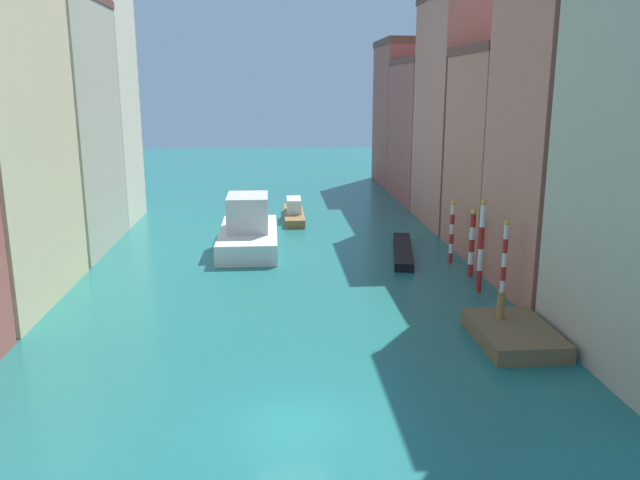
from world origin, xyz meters
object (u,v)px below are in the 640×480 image
Objects in this scene: person_on_dock at (501,305)px; mooring_pole_1 at (481,245)px; gondola_black at (403,251)px; motorboat_0 at (294,212)px; waterfront_dock at (514,334)px; mooring_pole_0 at (504,264)px; mooring_pole_3 at (452,231)px; vaporetto_white at (248,230)px; mooring_pole_2 at (472,242)px.

mooring_pole_1 is (1.06, 6.24, 1.21)m from person_on_dock.
motorboat_0 is at bearing 118.81° from gondola_black.
waterfront_dock is 0.58× the size of gondola_black.
mooring_pole_0 is 1.13× the size of mooring_pole_3.
vaporetto_white is (-13.04, 10.90, -1.33)m from mooring_pole_1.
vaporetto_white is at bearing 134.58° from mooring_pole_0.
mooring_pole_0 is 11.46m from gondola_black.
mooring_pole_1 is (-0.33, 2.67, 0.30)m from mooring_pole_0.
vaporetto_white reaches higher than person_on_dock.
waterfront_dock is 0.99× the size of mooring_pole_1.
mooring_pole_0 is at bearing 68.66° from person_on_dock.
mooring_pole_2 reaches higher than waterfront_dock.
mooring_pole_3 is (0.09, 5.98, -0.55)m from mooring_pole_1.
person_on_dock is at bearing -95.38° from mooring_pole_3.
mooring_pole_1 is 3.02m from mooring_pole_2.
mooring_pole_1 is 8.93m from gondola_black.
mooring_pole_2 is at bearing 81.41° from mooring_pole_1.
gondola_black is 1.13× the size of motorboat_0.
mooring_pole_0 is 1.12× the size of mooring_pole_2.
mooring_pole_2 is 1.00× the size of mooring_pole_3.
mooring_pole_1 is 0.66× the size of motorboat_0.
mooring_pole_0 reaches higher than mooring_pole_2.
mooring_pole_0 reaches higher than gondola_black.
person_on_dock is 0.17× the size of gondola_black.
vaporetto_white is at bearing 159.46° from mooring_pole_3.
gondola_black is at bearing 96.71° from waterfront_dock.
motorboat_0 is at bearing 107.32° from person_on_dock.
waterfront_dock is 1.11× the size of mooring_pole_0.
mooring_pole_1 reaches higher than mooring_pole_3.
vaporetto_white reaches higher than gondola_black.
mooring_pole_1 is at bearing 97.12° from mooring_pole_0.
motorboat_0 is (-9.57, 14.79, -1.45)m from mooring_pole_3.
mooring_pole_3 is (0.85, 13.21, 1.71)m from waterfront_dock.
mooring_pole_2 is (0.11, 5.61, -0.24)m from mooring_pole_0.
mooring_pole_0 is at bearing -82.88° from mooring_pole_1.
vaporetto_white is 1.14× the size of gondola_black.
mooring_pole_3 is (-0.35, 3.04, -0.01)m from mooring_pole_2.
person_on_dock is 9.33m from mooring_pole_2.
vaporetto_white is 1.29× the size of motorboat_0.
mooring_pole_1 reaches higher than mooring_pole_2.
vaporetto_white is 10.52m from motorboat_0.
waterfront_dock is at bearing -72.69° from motorboat_0.
mooring_pole_2 is (1.21, 10.16, 1.72)m from waterfront_dock.
person_on_dock is 0.28× the size of mooring_pole_1.
mooring_pole_2 is at bearing -60.90° from motorboat_0.
vaporetto_white reaches higher than waterfront_dock.
motorboat_0 is (-9.48, 20.77, -2.01)m from mooring_pole_1.
mooring_pole_3 reaches higher than gondola_black.
mooring_pole_0 reaches higher than motorboat_0.
vaporetto_white is (-13.13, 4.92, -0.77)m from mooring_pole_3.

